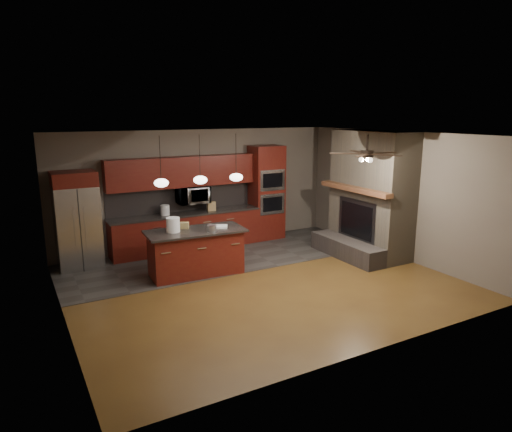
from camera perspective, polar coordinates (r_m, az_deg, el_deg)
ground at (r=8.87m, az=0.56°, el=-8.27°), size 7.00×7.00×0.00m
ceiling at (r=8.28m, az=0.60°, el=10.10°), size 7.00×6.00×0.02m
back_wall at (r=11.13m, az=-7.08°, el=3.47°), size 7.00×0.02×2.80m
right_wall at (r=10.61m, az=17.27°, el=2.52°), size 0.02×6.00×2.80m
left_wall at (r=7.44m, az=-23.60°, el=-2.23°), size 0.02×6.00×2.80m
slate_tile_patch at (r=10.38m, az=-4.37°, el=-5.09°), size 7.00×2.40×0.01m
fireplace_column at (r=10.59m, az=13.94°, el=2.14°), size 1.30×2.10×2.80m
back_cabinetry at (r=10.82m, az=-8.83°, el=0.42°), size 3.59×0.64×2.20m
oven_tower at (r=11.63m, az=1.31°, el=2.93°), size 0.80×0.63×2.38m
microwave at (r=10.82m, az=-7.92°, el=2.63°), size 0.73×0.41×0.50m
refrigerator at (r=10.13m, az=-21.44°, el=-0.50°), size 0.87×0.75×2.03m
kitchen_island at (r=9.22m, az=-7.51°, el=-4.50°), size 2.00×1.00×0.92m
white_bucket at (r=9.00m, az=-10.33°, el=-1.09°), size 0.34×0.34×0.28m
paint_can at (r=8.95m, az=-5.55°, el=-1.54°), size 0.24×0.24×0.12m
paint_tray at (r=9.25m, az=-4.73°, el=-1.32°), size 0.44×0.39×0.04m
cardboard_box at (r=9.25m, az=-9.01°, el=-1.16°), size 0.24×0.22×0.12m
counter_bucket at (r=10.60m, az=-11.31°, el=0.73°), size 0.26×0.26×0.23m
counter_box at (r=10.94m, az=-5.61°, el=1.25°), size 0.22×0.18×0.21m
pendant_left at (r=8.35m, az=-11.75°, el=4.10°), size 0.26×0.26×0.92m
pendant_center at (r=8.60m, az=-6.98°, el=4.52°), size 0.26×0.26×0.92m
pendant_right at (r=8.91m, az=-2.49°, el=4.89°), size 0.26×0.26×0.92m
ceiling_fan at (r=8.72m, az=13.70°, el=7.63°), size 1.27×1.33×0.41m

